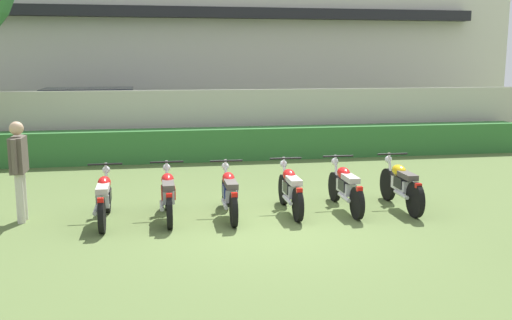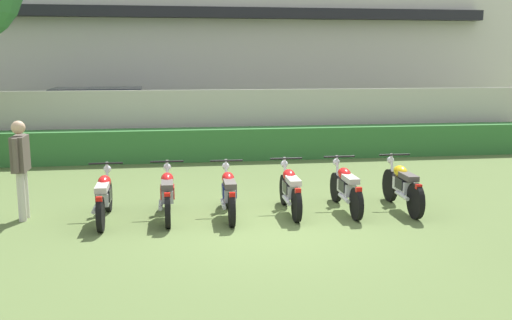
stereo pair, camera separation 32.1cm
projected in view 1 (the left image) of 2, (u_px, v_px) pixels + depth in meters
ground at (268, 227)px, 9.63m from camera, size 60.00×60.00×0.00m
building at (197, 25)px, 22.72m from camera, size 23.31×6.50×8.19m
compound_wall at (217, 123)px, 16.53m from camera, size 22.15×0.30×1.92m
hedge_row at (221, 144)px, 15.94m from camera, size 17.72×0.70×0.88m
parked_car at (95, 119)px, 17.82m from camera, size 4.54×2.14×1.89m
motorcycle_in_row_0 at (104, 197)px, 9.83m from camera, size 0.60×1.88×0.95m
motorcycle_in_row_1 at (168, 194)px, 10.03m from camera, size 0.60×1.80×0.96m
motorcycle_in_row_2 at (229, 192)px, 10.18m from camera, size 0.60×1.86×0.95m
motorcycle_in_row_3 at (290, 189)px, 10.46m from camera, size 0.60×1.79×0.95m
motorcycle_in_row_4 at (345, 187)px, 10.65m from camera, size 0.60×1.92×0.95m
motorcycle_in_row_5 at (401, 185)px, 10.74m from camera, size 0.60×1.93×0.98m
inspector_person at (19, 162)px, 9.78m from camera, size 0.23×0.69×1.74m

